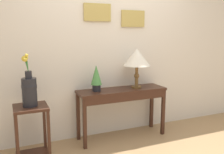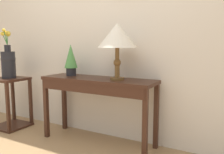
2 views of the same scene
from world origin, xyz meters
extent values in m
cube|color=beige|center=(0.00, 1.33, 1.40)|extent=(9.00, 0.10, 2.80)
cube|color=#381E14|center=(0.08, 1.05, 0.71)|extent=(1.28, 0.38, 0.03)
cube|color=#381E14|center=(0.08, 0.88, 0.64)|extent=(1.22, 0.03, 0.10)
cube|color=#381E14|center=(-0.53, 0.89, 0.34)|extent=(0.04, 0.04, 0.69)
cube|color=#381E14|center=(0.69, 0.89, 0.34)|extent=(0.04, 0.04, 0.69)
cube|color=#381E14|center=(-0.53, 1.21, 0.34)|extent=(0.04, 0.04, 0.69)
cube|color=#381E14|center=(0.69, 1.21, 0.34)|extent=(0.04, 0.04, 0.69)
cylinder|color=brown|center=(0.31, 1.05, 0.74)|extent=(0.14, 0.14, 0.02)
cylinder|color=brown|center=(0.31, 1.05, 0.82)|extent=(0.05, 0.05, 0.15)
sphere|color=brown|center=(0.31, 1.05, 0.90)|extent=(0.08, 0.08, 0.08)
cylinder|color=brown|center=(0.31, 1.05, 0.97)|extent=(0.04, 0.04, 0.15)
cone|color=beige|center=(0.31, 1.05, 1.17)|extent=(0.40, 0.40, 0.24)
cylinder|color=black|center=(-0.30, 1.07, 0.77)|extent=(0.12, 0.12, 0.09)
cone|color=#478442|center=(-0.30, 1.07, 0.95)|extent=(0.15, 0.15, 0.27)
cube|color=#381E14|center=(-1.19, 0.92, 0.64)|extent=(0.39, 0.39, 0.03)
cube|color=#381E14|center=(-1.19, 0.92, 0.01)|extent=(0.39, 0.39, 0.03)
cube|color=#381E14|center=(-1.01, 0.74, 0.33)|extent=(0.04, 0.03, 0.60)
cube|color=#381E14|center=(-1.36, 1.09, 0.33)|extent=(0.04, 0.04, 0.60)
cube|color=#381E14|center=(-1.01, 1.09, 0.33)|extent=(0.04, 0.04, 0.60)
cylinder|color=black|center=(-1.19, 0.92, 0.83)|extent=(0.17, 0.17, 0.34)
sphere|color=black|center=(-1.19, 0.92, 0.90)|extent=(0.18, 0.18, 0.18)
cylinder|color=black|center=(-1.19, 0.92, 1.04)|extent=(0.08, 0.08, 0.08)
cylinder|color=#387A38|center=(-1.19, 0.90, 1.17)|extent=(0.02, 0.04, 0.19)
sphere|color=gold|center=(-1.20, 0.89, 1.26)|extent=(0.04, 0.04, 0.04)
cylinder|color=#387A38|center=(-1.20, 0.92, 1.16)|extent=(0.03, 0.01, 0.15)
sphere|color=gold|center=(-1.21, 0.92, 1.23)|extent=(0.05, 0.05, 0.05)
cylinder|color=#387A38|center=(-1.20, 0.90, 1.15)|extent=(0.04, 0.05, 0.14)
sphere|color=gold|center=(-1.22, 0.88, 1.22)|extent=(0.05, 0.05, 0.05)
cylinder|color=#387A38|center=(-1.20, 0.94, 1.15)|extent=(0.04, 0.05, 0.14)
sphere|color=gold|center=(-1.22, 0.96, 1.22)|extent=(0.07, 0.07, 0.07)
camera|label=1|loc=(-1.41, -2.06, 1.51)|focal=39.64mm
camera|label=2|loc=(1.41, -1.05, 1.07)|focal=37.41mm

